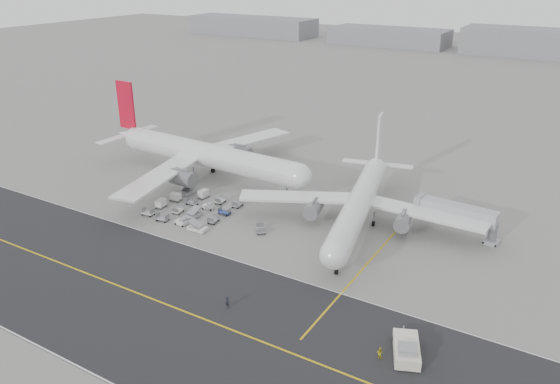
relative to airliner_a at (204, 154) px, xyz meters
The scene contains 11 objects.
ground 32.22m from the airliner_a, 55.03° to the right, with size 700.00×700.00×0.00m, color gray.
taxiway 50.03m from the airliner_a, 62.19° to the right, with size 220.00×59.00×0.03m.
horizon_buildings 238.99m from the airliner_a, 78.37° to the left, with size 520.00×28.00×28.00m, color gray, non-canonical shape.
airliner_a is the anchor object (origin of this frame).
airliner_b 41.22m from the airliner_a, ahead, with size 46.30×47.30×16.54m.
pushback_tug 71.73m from the airliner_a, 31.03° to the right, with size 5.42×8.65×2.48m.
jet_bridge 57.78m from the airliner_a, ahead, with size 15.99×4.08×5.99m.
gse_cluster 19.75m from the airliner_a, 59.34° to the right, with size 20.55×19.82×1.83m, color #9B9BA0, non-canonical shape.
stray_dolly 32.27m from the airliner_a, 32.93° to the right, with size 1.52×2.46×1.52m, color silver, non-canonical shape.
ground_crew_a 53.62m from the airliner_a, 48.42° to the right, with size 0.63×0.41×1.73m, color black.
ground_crew_b 70.52m from the airliner_a, 33.66° to the right, with size 0.77×0.60×1.57m, color gold.
Camera 1 is at (58.10, -67.43, 46.46)m, focal length 35.00 mm.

